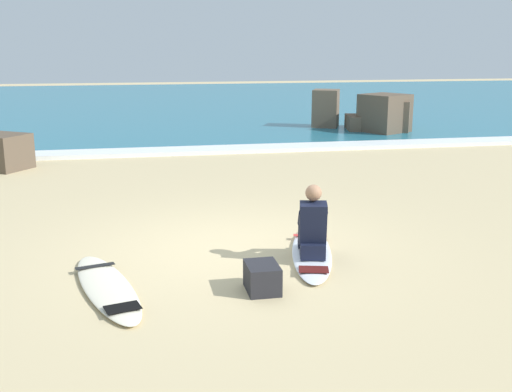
{
  "coord_description": "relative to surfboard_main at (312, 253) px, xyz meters",
  "views": [
    {
      "loc": [
        -1.18,
        -8.01,
        2.73
      ],
      "look_at": [
        0.52,
        0.75,
        0.55
      ],
      "focal_mm": 43.37,
      "sensor_mm": 36.0,
      "label": 1
    }
  ],
  "objects": [
    {
      "name": "surfboard_spare_near",
      "position": [
        -2.64,
        -0.71,
        0.0
      ],
      "size": [
        1.09,
        2.36,
        0.08
      ],
      "color": "#EFE5C6",
      "rests_on": "ground"
    },
    {
      "name": "breaking_foam",
      "position": [
        -1.05,
        8.42,
        0.02
      ],
      "size": [
        80.0,
        0.9,
        0.11
      ],
      "primitive_type": "cube",
      "color": "white",
      "rests_on": "ground"
    },
    {
      "name": "shoreline_rock",
      "position": [
        -5.21,
        7.03,
        0.36
      ],
      "size": [
        1.37,
        1.35,
        0.79
      ],
      "primitive_type": "cube",
      "rotation": [
        0.0,
        0.0,
        2.54
      ],
      "color": "brown",
      "rests_on": "ground"
    },
    {
      "name": "beach_bag",
      "position": [
        -0.9,
        -1.09,
        0.12
      ],
      "size": [
        0.36,
        0.48,
        0.32
      ],
      "primitive_type": "cube",
      "rotation": [
        0.0,
        0.0,
        0.01
      ],
      "color": "#232328",
      "rests_on": "ground"
    },
    {
      "name": "sea",
      "position": [
        -1.05,
        22.12,
        0.01
      ],
      "size": [
        80.0,
        28.0,
        0.1
      ],
      "primitive_type": "cube",
      "color": "teal",
      "rests_on": "ground"
    },
    {
      "name": "rock_outcrop_distant",
      "position": [
        5.21,
        11.09,
        0.5
      ],
      "size": [
        3.22,
        2.88,
        1.32
      ],
      "color": "brown",
      "rests_on": "ground"
    },
    {
      "name": "surfer_seated",
      "position": [
        -0.05,
        -0.19,
        0.4
      ],
      "size": [
        0.48,
        0.76,
        0.95
      ],
      "color": "black",
      "rests_on": "surfboard_main"
    },
    {
      "name": "surfboard_main",
      "position": [
        0.0,
        0.0,
        0.0
      ],
      "size": [
        1.07,
        2.38,
        0.08
      ],
      "color": "silver",
      "rests_on": "ground"
    },
    {
      "name": "ground_plane",
      "position": [
        -1.05,
        0.45,
        -0.04
      ],
      "size": [
        80.0,
        80.0,
        0.0
      ],
      "primitive_type": "plane",
      "color": "#CCB584"
    }
  ]
}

